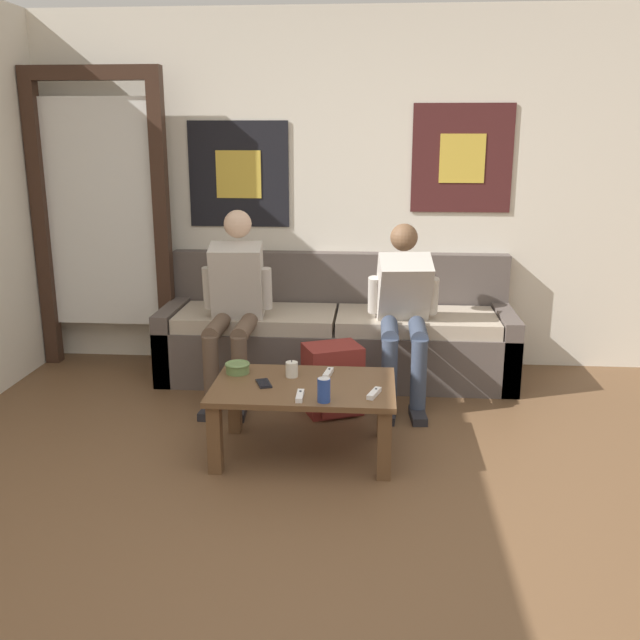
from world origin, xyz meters
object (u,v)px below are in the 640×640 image
Objects in this scene: person_seated_teen at (404,306)px; game_controller_near_right at (328,373)px; cell_phone at (264,383)px; backpack at (333,381)px; drink_can_blue at (324,390)px; couch at (337,337)px; coffee_table at (304,397)px; game_controller_far_center at (374,393)px; ceramic_bowl at (237,367)px; game_controller_near_left at (300,396)px; pillar_candle at (292,369)px; person_seated_adult at (234,298)px.

game_controller_near_right is (-0.44, -0.80, -0.20)m from person_seated_teen.
person_seated_teen is at bearing 51.67° from cell_phone.
drink_can_blue is at bearing -89.70° from backpack.
person_seated_teen reaches higher than couch.
backpack is at bearing 78.56° from coffee_table.
game_controller_far_center is at bearing 22.77° from drink_can_blue.
person_seated_teen reaches higher than game_controller_near_right.
ceramic_bowl reaches higher than game_controller_near_right.
game_controller_near_right is at bearing 27.50° from cell_phone.
drink_can_blue is (0.00, -0.85, 0.26)m from backpack.
couch is at bearing 86.17° from game_controller_near_left.
backpack is at bearing 67.73° from pillar_candle.
game_controller_near_left is (-0.12, 0.04, -0.05)m from drink_can_blue.
pillar_candle is 0.65× the size of game_controller_near_right.
coffee_table is at bearing 90.43° from game_controller_near_left.
pillar_candle is 0.52m from game_controller_far_center.
game_controller_near_right is at bearing -89.13° from couch.
coffee_table is 7.87× the size of drink_can_blue.
game_controller_far_center is at bearing -48.97° from game_controller_near_right.
drink_can_blue is (0.02, -1.56, 0.18)m from couch.
ceramic_bowl is 0.53m from game_controller_near_left.
ceramic_bowl reaches higher than coffee_table.
backpack is (0.02, -0.71, -0.08)m from couch.
game_controller_far_center is at bearing -79.33° from couch.
ceramic_bowl is at bearing -78.08° from person_seated_adult.
person_seated_teen is at bearing 80.61° from game_controller_far_center.
backpack is 3.09× the size of ceramic_bowl.
game_controller_near_left is at bearing -63.87° from person_seated_adult.
person_seated_teen is 7.55× the size of game_controller_near_right.
pillar_candle is (0.31, -0.04, 0.01)m from ceramic_bowl.
pillar_candle reaches higher than cell_phone.
backpack is 0.81m from game_controller_far_center.
cell_phone is (-0.32, -1.33, 0.12)m from couch.
person_seated_teen is (0.46, -0.36, 0.32)m from couch.
game_controller_near_right is 0.38m from cell_phone.
backpack is 0.73m from cell_phone.
pillar_candle is at bearing -98.58° from couch.
backpack is at bearing -25.17° from person_seated_adult.
ceramic_bowl is 0.93× the size of cell_phone.
coffee_table is 6.75× the size of game_controller_near_left.
person_seated_teen reaches higher than coffee_table.
game_controller_far_center is (-0.18, -1.10, -0.20)m from person_seated_teen.
drink_can_blue is 0.28m from game_controller_far_center.
game_controller_near_right is (0.20, 0.04, -0.03)m from pillar_candle.
drink_can_blue reaches higher than ceramic_bowl.
cell_phone is at bearing 139.11° from game_controller_near_left.
coffee_table is at bearing 159.58° from game_controller_far_center.
game_controller_near_right is (-0.01, 0.40, -0.05)m from drink_can_blue.
couch is 1.32m from coffee_table.
ceramic_bowl is 0.65m from drink_can_blue.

